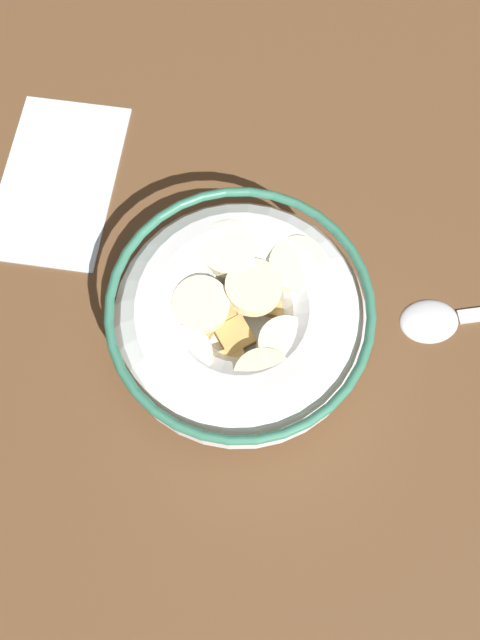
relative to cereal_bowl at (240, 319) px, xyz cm
name	(u,v)px	position (x,y,z in cm)	size (l,w,h in cm)	color
ground_plane	(240,338)	(-0.01, -0.01, -4.14)	(123.72, 123.72, 2.00)	brown
cereal_bowl	(240,319)	(0.00, 0.00, 0.00)	(16.46, 16.46, 5.87)	white
spoon	(459,316)	(3.57, 14.73, -2.80)	(4.73, 15.09, 0.80)	silver
folded_napkin	(58,180)	(-15.61, -9.30, -2.99)	(14.01, 8.40, 0.30)	silver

